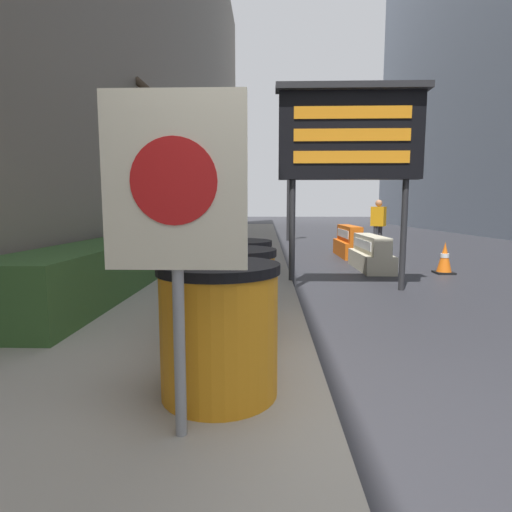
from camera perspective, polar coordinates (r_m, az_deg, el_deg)
The scene contains 14 objects.
ground_plane at distance 2.56m, azimuth 11.78°, elevation -25.20°, with size 120.00×120.00×0.00m, color #2D2D33.
sidewalk_left at distance 2.78m, azimuth -27.22°, elevation -21.20°, with size 3.32×56.00×0.16m.
hedge_strip at distance 6.80m, azimuth -18.21°, elevation -0.56°, with size 0.90×6.19×0.71m.
bare_tree at distance 10.23m, azimuth -11.39°, elevation 11.37°, with size 2.00×2.24×4.09m.
barrel_drum_foreground at distance 2.60m, azimuth -5.28°, elevation -10.33°, with size 0.78×0.78×0.85m.
barrel_drum_middle at distance 3.45m, azimuth -3.58°, elevation -5.99°, with size 0.78×0.78×0.85m.
barrel_drum_back at distance 4.32m, azimuth -2.89°, elevation -3.37°, with size 0.78×0.78×0.85m.
warning_sign at distance 2.01m, azimuth -11.46°, elevation 7.45°, with size 0.71×0.08×1.76m.
message_board at distance 6.80m, azimuth 13.34°, elevation 16.33°, with size 2.40×0.36×3.27m.
jersey_barrier_cream at distance 9.18m, azimuth 16.07°, elevation 0.22°, with size 0.61×1.87×0.75m.
jersey_barrier_orange_far at distance 11.50m, azimuth 13.12°, elevation 1.84°, with size 0.57×1.92×0.86m.
traffic_cone_near at distance 9.12m, azimuth 25.34°, elevation -0.30°, with size 0.37×0.37×0.65m.
traffic_light_near_curb at distance 16.68m, azimuth 4.68°, elevation 12.20°, with size 0.28×0.44×4.01m.
pedestrian_worker at distance 13.30m, azimuth 17.06°, elevation 4.84°, with size 0.49×0.45×1.61m.
Camera 1 is at (-0.41, -2.13, 1.35)m, focal length 28.00 mm.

